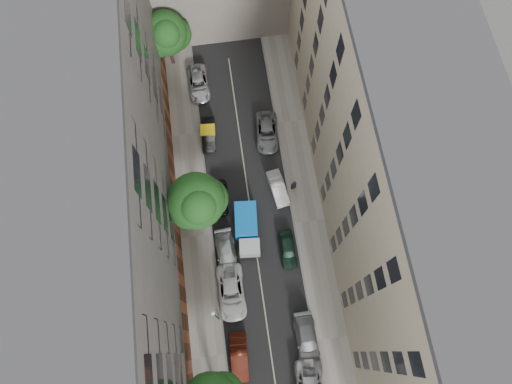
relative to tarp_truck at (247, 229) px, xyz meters
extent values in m
plane|color=#4C4C49|center=(0.60, 0.25, -1.29)|extent=(120.00, 120.00, 0.00)
cube|color=black|center=(0.60, 0.25, -1.28)|extent=(8.00, 44.00, 0.02)
cube|color=gray|center=(-4.90, 0.25, -1.21)|extent=(3.00, 44.00, 0.15)
cube|color=gray|center=(6.10, 0.25, -1.21)|extent=(3.00, 44.00, 0.15)
cube|color=#4F4C49|center=(-10.40, 0.25, 8.71)|extent=(8.00, 44.00, 20.00)
cube|color=#B4A98C|center=(11.60, 0.25, 8.71)|extent=(8.00, 44.00, 20.00)
cube|color=black|center=(0.00, -0.09, -0.77)|extent=(2.40, 5.21, 0.28)
cube|color=#BBBFC1|center=(0.00, -1.87, 0.07)|extent=(2.00, 1.66, 1.59)
cube|color=#0D85FD|center=(0.00, 0.75, 0.21)|extent=(2.35, 3.54, 1.68)
cylinder|color=black|center=(-0.89, -1.87, -0.90)|extent=(0.26, 0.79, 0.79)
cylinder|color=black|center=(0.89, -1.87, -0.90)|extent=(0.26, 0.79, 0.79)
cylinder|color=black|center=(-0.89, 1.40, -0.90)|extent=(0.26, 0.79, 0.79)
cylinder|color=black|center=(0.89, 1.40, -0.90)|extent=(0.26, 0.79, 0.79)
imported|color=#49180E|center=(-2.20, -11.15, -0.60)|extent=(1.70, 4.27, 1.38)
imported|color=silver|center=(-2.20, -5.55, -0.56)|extent=(2.47, 5.28, 1.46)
imported|color=#BBBAC0|center=(-2.22, -1.95, -0.62)|extent=(2.07, 4.69, 1.34)
imported|color=black|center=(-2.20, 3.65, -0.65)|extent=(1.78, 3.83, 1.27)
imported|color=black|center=(-2.58, 10.67, -0.65)|extent=(1.61, 3.97, 1.28)
imported|color=#B6B7BB|center=(-3.00, 16.85, -0.63)|extent=(2.36, 4.82, 1.32)
imported|color=slate|center=(3.88, -10.55, -0.60)|extent=(1.94, 4.74, 1.37)
imported|color=#142E21|center=(3.54, -2.35, -0.65)|extent=(1.55, 3.76, 1.27)
imported|color=silver|center=(3.58, 3.85, -0.65)|extent=(1.95, 4.03, 1.27)
imported|color=slate|center=(3.40, 10.05, -0.62)|extent=(2.62, 4.98, 1.34)
cylinder|color=#382619|center=(-4.05, 1.85, 0.27)|extent=(0.36, 0.36, 2.82)
cylinder|color=#382619|center=(-4.05, 1.85, 2.68)|extent=(0.24, 0.24, 2.01)
sphere|color=#194717|center=(-4.05, 1.85, 4.65)|extent=(5.00, 5.00, 5.00)
sphere|color=#194717|center=(-3.15, 2.25, 3.69)|extent=(3.75, 3.75, 3.75)
sphere|color=#194717|center=(-4.75, 1.35, 4.09)|extent=(3.50, 3.50, 3.50)
sphere|color=#194717|center=(-3.85, 1.05, 5.70)|extent=(3.25, 3.25, 3.25)
cylinder|color=#382619|center=(-5.52, 20.25, 0.05)|extent=(0.36, 0.36, 2.37)
cylinder|color=#382619|center=(-5.52, 20.25, 2.08)|extent=(0.24, 0.24, 1.69)
sphere|color=#194717|center=(-5.52, 20.25, 3.74)|extent=(4.51, 4.51, 4.51)
sphere|color=#194717|center=(-4.62, 20.65, 2.93)|extent=(3.38, 3.38, 3.38)
sphere|color=#194717|center=(-6.22, 19.75, 3.27)|extent=(3.16, 3.16, 3.16)
sphere|color=#194717|center=(-5.32, 19.45, 4.62)|extent=(2.93, 2.93, 2.93)
cylinder|color=#1A5D39|center=(-3.60, -7.69, 2.12)|extent=(0.14, 0.14, 6.52)
sphere|color=silver|center=(-3.60, -7.69, 5.49)|extent=(0.36, 0.36, 0.36)
imported|color=black|center=(5.10, 3.76, -0.23)|extent=(0.73, 0.55, 1.81)
camera|label=1|loc=(-0.70, -10.97, 41.61)|focal=32.00mm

